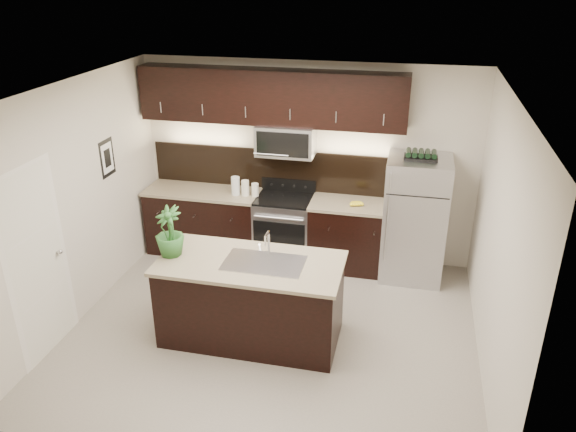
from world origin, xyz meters
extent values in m
plane|color=gray|center=(0.00, 0.00, 0.00)|extent=(4.50, 4.50, 0.00)
cube|color=beige|center=(0.00, 2.00, 1.35)|extent=(4.50, 0.02, 2.70)
cube|color=beige|center=(0.00, -2.00, 1.35)|extent=(4.50, 0.02, 2.70)
cube|color=beige|center=(-2.25, 0.00, 1.35)|extent=(0.02, 4.00, 2.70)
cube|color=beige|center=(2.25, 0.00, 1.35)|extent=(0.02, 4.00, 2.70)
cube|color=white|center=(0.00, 0.00, 2.70)|extent=(4.50, 4.00, 0.02)
cube|color=silver|center=(-2.23, -0.80, 1.01)|extent=(0.04, 0.80, 2.02)
sphere|color=silver|center=(-2.20, -0.48, 1.00)|extent=(0.06, 0.06, 0.06)
cube|color=black|center=(-2.24, 0.75, 1.65)|extent=(0.01, 0.32, 0.46)
cube|color=white|center=(-2.23, 0.75, 1.65)|extent=(0.00, 0.24, 0.36)
cube|color=black|center=(-1.42, 1.69, 0.45)|extent=(1.57, 0.62, 0.90)
cube|color=black|center=(0.71, 1.69, 0.45)|extent=(1.16, 0.62, 0.90)
cube|color=#B2B2B7|center=(-0.25, 1.69, 0.45)|extent=(0.76, 0.62, 0.90)
cube|color=black|center=(-0.25, 1.69, 0.92)|extent=(0.76, 0.60, 0.03)
cube|color=#C3B692|center=(-1.42, 1.69, 0.92)|extent=(1.59, 0.65, 0.04)
cube|color=#C3B692|center=(0.71, 1.69, 0.92)|extent=(1.18, 0.65, 0.04)
cube|color=black|center=(-0.46, 1.99, 1.22)|extent=(3.49, 0.02, 0.56)
cube|color=#B2B2B7|center=(-0.25, 1.80, 1.70)|extent=(0.76, 0.40, 0.40)
cube|color=black|center=(-0.46, 1.83, 2.25)|extent=(3.49, 0.33, 0.70)
cube|color=black|center=(-0.19, -0.13, 0.45)|extent=(1.90, 0.90, 0.90)
cube|color=#C3B692|center=(-0.19, -0.13, 0.92)|extent=(1.96, 0.96, 0.04)
cube|color=silver|center=(-0.04, -0.13, 0.95)|extent=(0.84, 0.50, 0.01)
cylinder|color=silver|center=(-0.04, 0.08, 1.06)|extent=(0.03, 0.03, 0.24)
cylinder|color=silver|center=(-0.04, 0.01, 1.21)|extent=(0.02, 0.14, 0.02)
cylinder|color=silver|center=(-0.04, -0.06, 1.16)|extent=(0.02, 0.02, 0.10)
cube|color=#B2B2B7|center=(1.48, 1.63, 0.82)|extent=(0.79, 0.71, 1.63)
cube|color=black|center=(1.48, 1.63, 1.65)|extent=(0.40, 0.25, 0.03)
cylinder|color=black|center=(1.33, 1.63, 1.69)|extent=(0.07, 0.23, 0.07)
cylinder|color=black|center=(1.40, 1.63, 1.69)|extent=(0.07, 0.23, 0.07)
cylinder|color=black|center=(1.48, 1.63, 1.69)|extent=(0.07, 0.23, 0.07)
cylinder|color=black|center=(1.56, 1.63, 1.69)|extent=(0.07, 0.23, 0.07)
cylinder|color=black|center=(1.63, 1.63, 1.69)|extent=(0.07, 0.23, 0.07)
imported|color=#285C25|center=(-1.07, -0.17, 1.21)|extent=(0.41, 0.41, 0.55)
cylinder|color=silver|center=(-0.91, 1.64, 1.07)|extent=(0.12, 0.12, 0.25)
cylinder|color=silver|center=(-0.78, 1.64, 1.04)|extent=(0.10, 0.10, 0.21)
cylinder|color=silver|center=(-0.64, 1.65, 1.03)|extent=(0.09, 0.09, 0.18)
cylinder|color=silver|center=(1.17, 1.64, 1.05)|extent=(0.11, 0.11, 0.23)
cylinder|color=silver|center=(1.17, 1.64, 1.18)|extent=(0.12, 0.12, 0.02)
cylinder|color=silver|center=(1.17, 1.64, 1.23)|extent=(0.01, 0.01, 0.09)
ellipsoid|color=yellow|center=(0.68, 1.61, 0.97)|extent=(0.22, 0.19, 0.06)
camera|label=1|loc=(1.35, -5.10, 3.80)|focal=35.00mm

